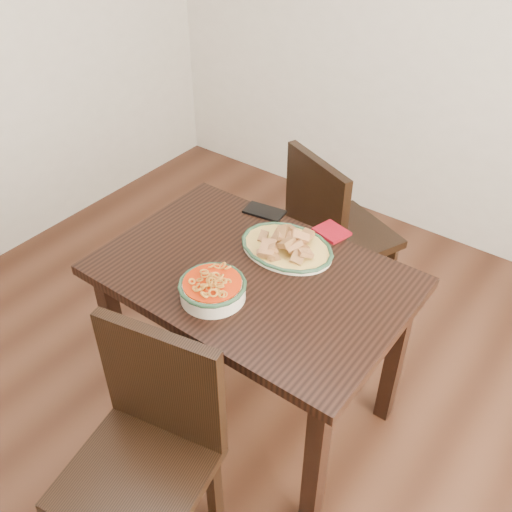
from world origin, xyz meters
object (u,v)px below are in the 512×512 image
Objects in this scene: chair_far at (332,229)px; noodle_bowl at (213,287)px; chair_near at (149,443)px; smartphone at (264,212)px; dining_table at (253,295)px; fish_plate at (287,240)px.

noodle_bowl is at bearing 116.09° from chair_far.
chair_near is 1.02m from smartphone.
smartphone is at bearing 119.77° from dining_table.
fish_plate is 0.37m from noodle_bowl.
chair_near is 3.83× the size of noodle_bowl.
fish_plate is at bearing -44.61° from smartphone.
noodle_bowl is 1.41× the size of smartphone.
chair_near is at bearing -78.54° from noodle_bowl.
chair_far is at bearing 100.45° from fish_plate.
chair_near is 2.45× the size of fish_plate.
fish_plate is at bearing 82.51° from dining_table.
smartphone is (-0.19, 0.33, 0.11)m from dining_table.
noodle_bowl is (-0.09, 0.43, 0.29)m from chair_near.
noodle_bowl is at bearing 89.85° from chair_near.
dining_table is 0.64m from chair_near.
fish_plate reaches higher than dining_table.
noodle_bowl is at bearing -97.99° from fish_plate.
chair_far is at bearing 96.00° from dining_table.
dining_table is at bearing 83.92° from chair_near.
smartphone is at bearing 144.52° from fish_plate.
dining_table is at bearing -69.36° from smartphone.
chair_far is 3.83× the size of noodle_bowl.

